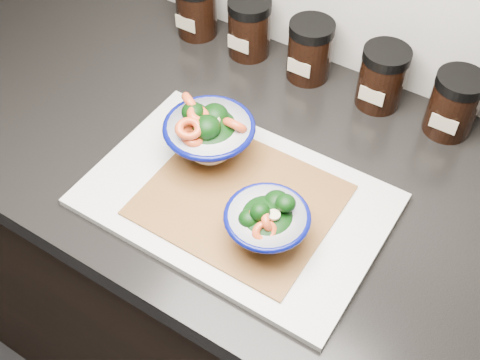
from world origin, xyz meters
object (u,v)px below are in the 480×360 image
Objects in this scene: spice_jar_c at (310,50)px; spice_jar_d at (382,77)px; bowl_right at (267,222)px; spice_jar_a at (196,8)px; cutting_board at (236,199)px; spice_jar_b at (249,28)px; bowl_left at (209,134)px; spice_jar_e at (454,104)px.

spice_jar_c and spice_jar_d have the same top height.
bowl_right is 0.53m from spice_jar_a.
spice_jar_b is at bearing 118.88° from cutting_board.
spice_jar_b is at bearing 180.00° from spice_jar_d.
bowl_left is 1.28× the size of spice_jar_d.
spice_jar_a is at bearing 132.66° from cutting_board.
spice_jar_a is (-0.38, 0.37, 0.00)m from bowl_right.
bowl_right is 1.08× the size of spice_jar_c.
spice_jar_c is (-0.13, 0.37, 0.00)m from bowl_right.
spice_jar_c is at bearing 0.00° from spice_jar_b.
spice_jar_e is at bearing 56.69° from cutting_board.
spice_jar_b is 1.00× the size of spice_jar_c.
cutting_board is 0.11m from bowl_left.
spice_jar_b is at bearing 0.00° from spice_jar_a.
spice_jar_d is at bearing 88.63° from bowl_right.
cutting_board is 3.98× the size of spice_jar_c.
bowl_right is 1.08× the size of spice_jar_e.
spice_jar_b is 1.00× the size of spice_jar_d.
bowl_left is at bearing 149.99° from bowl_right.
spice_jar_b is 0.27m from spice_jar_d.
bowl_left reaches higher than cutting_board.
cutting_board is at bearing -80.90° from spice_jar_c.
spice_jar_d reaches higher than cutting_board.
spice_jar_c is (-0.05, 0.33, 0.05)m from cutting_board.
bowl_left is 1.19× the size of bowl_right.
spice_jar_b and spice_jar_e have the same top height.
spice_jar_a and spice_jar_b have the same top height.
spice_jar_b is at bearing 109.55° from bowl_left.
spice_jar_c is at bearing 180.00° from spice_jar_d.
spice_jar_c is at bearing 180.00° from spice_jar_e.
spice_jar_d is (0.01, 0.37, 0.00)m from bowl_right.
bowl_left is 0.28m from spice_jar_c.
spice_jar_a and spice_jar_c have the same top height.
cutting_board is at bearing -61.12° from spice_jar_b.
spice_jar_a is at bearing 180.00° from spice_jar_e.
spice_jar_d is at bearing 58.52° from bowl_left.
spice_jar_a is at bearing 128.35° from bowl_left.
spice_jar_c is at bearing 83.94° from bowl_left.
spice_jar_d is at bearing 180.00° from spice_jar_e.
spice_jar_d is (0.39, 0.00, 0.00)m from spice_jar_a.
spice_jar_b reaches higher than bowl_right.
spice_jar_d is at bearing 74.94° from cutting_board.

